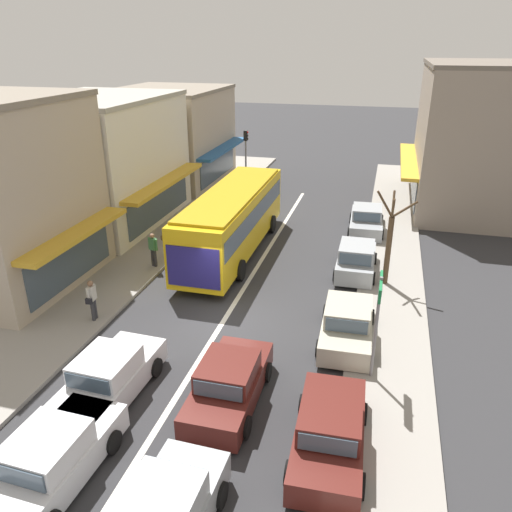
# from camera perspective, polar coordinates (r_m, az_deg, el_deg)

# --- Properties ---
(ground_plane) EXTENTS (140.00, 140.00, 0.00)m
(ground_plane) POSITION_cam_1_polar(r_m,az_deg,el_deg) (19.41, -3.75, -7.46)
(ground_plane) COLOR #2D2D30
(lane_centre_line) EXTENTS (0.20, 28.00, 0.01)m
(lane_centre_line) POSITION_cam_1_polar(r_m,az_deg,el_deg) (22.77, -0.61, -2.45)
(lane_centre_line) COLOR silver
(lane_centre_line) RESTS_ON ground
(sidewalk_left) EXTENTS (5.20, 44.00, 0.14)m
(sidewalk_left) POSITION_cam_1_polar(r_m,az_deg,el_deg) (26.84, -13.60, 1.17)
(sidewalk_left) COLOR gray
(sidewalk_left) RESTS_ON ground
(kerb_right) EXTENTS (2.80, 44.00, 0.12)m
(kerb_right) POSITION_cam_1_polar(r_m,az_deg,el_deg) (23.90, 15.20, -1.87)
(kerb_right) COLOR gray
(kerb_right) RESTS_ON ground
(shopfront_mid_block) EXTENTS (7.91, 9.46, 7.19)m
(shopfront_mid_block) POSITION_cam_1_polar(r_m,az_deg,el_deg) (30.08, -17.24, 10.22)
(shopfront_mid_block) COLOR silver
(shopfront_mid_block) RESTS_ON ground
(shopfront_far_end) EXTENTS (8.32, 9.18, 6.80)m
(shopfront_far_end) POSITION_cam_1_polar(r_m,az_deg,el_deg) (38.47, -9.73, 13.35)
(shopfront_far_end) COLOR #B2A38E
(shopfront_far_end) RESTS_ON ground
(building_right_far) EXTENTS (9.35, 11.52, 8.78)m
(building_right_far) POSITION_cam_1_polar(r_m,az_deg,el_deg) (34.95, 25.08, 12.17)
(building_right_far) COLOR gray
(building_right_far) RESTS_ON ground
(city_bus) EXTENTS (2.78, 10.87, 3.23)m
(city_bus) POSITION_cam_1_polar(r_m,az_deg,el_deg) (24.79, -2.69, 4.44)
(city_bus) COLOR yellow
(city_bus) RESTS_ON ground
(sedan_queue_far_back) EXTENTS (2.01, 4.26, 1.47)m
(sedan_queue_far_back) POSITION_cam_1_polar(r_m,az_deg,el_deg) (16.01, -16.43, -13.17)
(sedan_queue_far_back) COLOR silver
(sedan_queue_far_back) RESTS_ON ground
(sedan_queue_gap_filler) EXTENTS (1.92, 4.21, 1.47)m
(sedan_queue_gap_filler) POSITION_cam_1_polar(r_m,az_deg,el_deg) (15.18, -3.10, -14.35)
(sedan_queue_gap_filler) COLOR #561E19
(sedan_queue_gap_filler) RESTS_ON ground
(sedan_behind_bus_mid) EXTENTS (2.02, 4.26, 1.47)m
(sedan_behind_bus_mid) POSITION_cam_1_polar(r_m,az_deg,el_deg) (13.87, -22.39, -20.84)
(sedan_behind_bus_mid) COLOR silver
(sedan_behind_bus_mid) RESTS_ON ground
(parked_sedan_kerb_front) EXTENTS (2.02, 4.26, 1.47)m
(parked_sedan_kerb_front) POSITION_cam_1_polar(r_m,az_deg,el_deg) (13.79, 8.41, -19.26)
(parked_sedan_kerb_front) COLOR #561E19
(parked_sedan_kerb_front) RESTS_ON ground
(parked_sedan_kerb_second) EXTENTS (2.01, 4.26, 1.47)m
(parked_sedan_kerb_second) POSITION_cam_1_polar(r_m,az_deg,el_deg) (18.22, 10.37, -7.65)
(parked_sedan_kerb_second) COLOR #B7B29E
(parked_sedan_kerb_second) RESTS_ON ground
(parked_hatchback_kerb_third) EXTENTS (1.84, 3.71, 1.54)m
(parked_hatchback_kerb_third) POSITION_cam_1_polar(r_m,az_deg,el_deg) (23.29, 11.38, -0.42)
(parked_hatchback_kerb_third) COLOR #9EA3A8
(parked_hatchback_kerb_third) RESTS_ON ground
(parked_sedan_kerb_rear) EXTENTS (2.02, 4.26, 1.47)m
(parked_sedan_kerb_rear) POSITION_cam_1_polar(r_m,az_deg,el_deg) (28.70, 12.50, 4.01)
(parked_sedan_kerb_rear) COLOR #9EA3A8
(parked_sedan_kerb_rear) RESTS_ON ground
(traffic_light_downstreet) EXTENTS (0.32, 0.24, 4.20)m
(traffic_light_downstreet) POSITION_cam_1_polar(r_m,az_deg,el_deg) (35.73, -1.17, 12.02)
(traffic_light_downstreet) COLOR gray
(traffic_light_downstreet) RESTS_ON ground
(directional_road_sign) EXTENTS (0.10, 1.40, 3.60)m
(directional_road_sign) POSITION_cam_1_polar(r_m,az_deg,el_deg) (15.42, 13.83, -5.47)
(directional_road_sign) COLOR gray
(directional_road_sign) RESTS_ON ground
(street_tree_right) EXTENTS (1.69, 1.57, 4.27)m
(street_tree_right) POSITION_cam_1_polar(r_m,az_deg,el_deg) (21.99, 14.98, 1.49)
(street_tree_right) COLOR brown
(street_tree_right) RESTS_ON ground
(pedestrian_with_handbag_near) EXTENTS (0.30, 0.65, 1.63)m
(pedestrian_with_handbag_near) POSITION_cam_1_polar(r_m,az_deg,el_deg) (19.76, -18.24, -4.56)
(pedestrian_with_handbag_near) COLOR #333338
(pedestrian_with_handbag_near) RESTS_ON sidewalk_left
(pedestrian_browsing_midblock) EXTENTS (0.54, 0.33, 1.63)m
(pedestrian_browsing_midblock) POSITION_cam_1_polar(r_m,az_deg,el_deg) (23.70, -11.68, 0.93)
(pedestrian_browsing_midblock) COLOR #333338
(pedestrian_browsing_midblock) RESTS_ON sidewalk_left
(pedestrian_far_walker) EXTENTS (0.66, 0.35, 1.63)m
(pedestrian_far_walker) POSITION_cam_1_polar(r_m,az_deg,el_deg) (24.64, -10.02, 1.95)
(pedestrian_far_walker) COLOR #4C4742
(pedestrian_far_walker) RESTS_ON sidewalk_left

